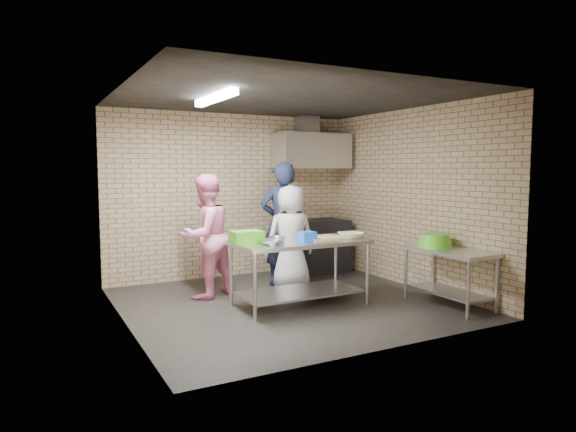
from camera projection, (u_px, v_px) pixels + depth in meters
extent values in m
plane|color=black|center=(288.00, 303.00, 6.75)|extent=(4.20, 4.20, 0.00)
plane|color=black|center=(288.00, 98.00, 6.50)|extent=(4.20, 4.20, 0.00)
cube|color=tan|center=(232.00, 196.00, 8.38)|extent=(4.20, 0.06, 2.70)
cube|color=tan|center=(385.00, 214.00, 4.86)|extent=(4.20, 0.06, 2.70)
cube|color=tan|center=(123.00, 208.00, 5.64)|extent=(0.06, 4.00, 2.70)
cube|color=tan|center=(411.00, 198.00, 7.60)|extent=(0.06, 4.00, 2.70)
cube|color=#B4B7BC|center=(300.00, 273.00, 6.58)|extent=(1.73, 0.86, 0.86)
cube|color=silver|center=(449.00, 277.00, 6.58)|extent=(0.60, 1.20, 0.75)
cube|color=black|center=(312.00, 246.00, 8.79)|extent=(1.20, 0.70, 0.90)
cube|color=silver|center=(311.00, 151.00, 8.68)|extent=(1.30, 0.60, 0.60)
cube|color=#A5A8AD|center=(307.00, 125.00, 8.77)|extent=(0.35, 0.30, 0.30)
cube|color=#3F2B19|center=(320.00, 162.00, 9.00)|extent=(0.80, 0.20, 0.04)
cube|color=white|center=(215.00, 98.00, 6.04)|extent=(0.10, 1.25, 0.08)
cube|color=#47AA1F|center=(247.00, 237.00, 6.32)|extent=(0.38, 0.29, 0.15)
cube|color=blue|center=(307.00, 236.00, 6.47)|extent=(0.19, 0.19, 0.12)
cube|color=tan|center=(323.00, 238.00, 6.69)|extent=(0.53, 0.40, 0.03)
imported|color=#B9BBC1|center=(272.00, 242.00, 6.13)|extent=(0.30, 0.30, 0.07)
imported|color=silver|center=(277.00, 239.00, 6.45)|extent=(0.23, 0.23, 0.06)
imported|color=beige|center=(351.00, 235.00, 6.74)|extent=(0.37, 0.37, 0.08)
cylinder|color=#B22619|center=(308.00, 155.00, 8.87)|extent=(0.07, 0.07, 0.18)
cylinder|color=green|center=(327.00, 157.00, 9.06)|extent=(0.06, 0.06, 0.15)
imported|color=#131B31|center=(283.00, 224.00, 7.74)|extent=(0.81, 0.69, 1.89)
imported|color=pink|center=(205.00, 236.00, 6.99)|extent=(1.03, 0.94, 1.72)
imported|color=silver|center=(291.00, 237.00, 7.51)|extent=(0.81, 0.58, 1.56)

